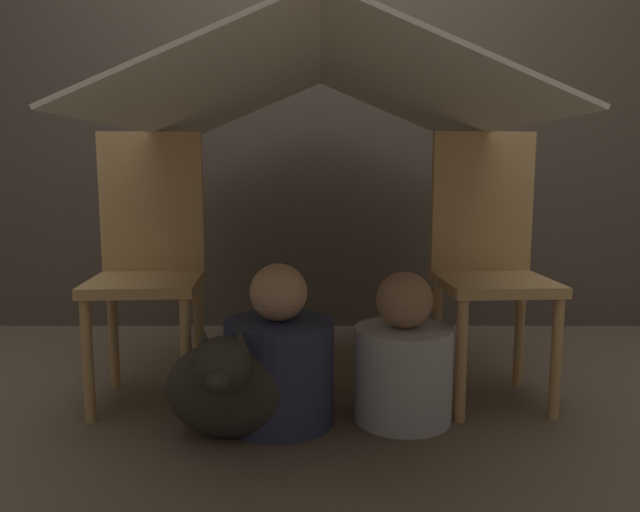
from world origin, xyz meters
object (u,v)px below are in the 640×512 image
Objects in this scene: chair_left at (148,257)px; dog at (230,385)px; person_front at (279,362)px; person_second at (403,362)px; chair_right at (489,256)px.

dog is at bearing -52.87° from chair_left.
person_front is (0.48, -0.25, -0.31)m from chair_left.
chair_left is at bearing 165.62° from person_second.
person_second is 0.57m from dog.
chair_left and chair_right have the same top height.
person_front is at bearing -31.20° from chair_left.
person_second is at bearing 3.17° from person_front.
person_second is 1.24× the size of dog.
chair_right is at bearing 34.60° from person_second.
chair_right reaches higher than person_second.
dog is (-0.55, -0.16, -0.02)m from person_second.
dog is at bearing -163.23° from person_second.
person_front reaches higher than person_second.
chair_right is 2.38× the size of dog.
dog is at bearing -159.64° from chair_right.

